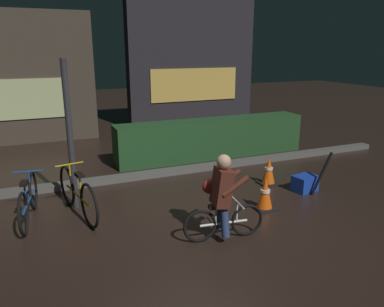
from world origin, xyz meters
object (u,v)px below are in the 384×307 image
(parked_bike_left_mid, at_px, (28,200))
(blue_crate, at_px, (305,183))
(traffic_cone_near, at_px, (265,194))
(parked_bike_center_left, at_px, (77,194))
(traffic_cone_far, at_px, (269,171))
(closed_umbrella, at_px, (322,174))
(street_post, at_px, (70,137))
(cyclist, at_px, (222,197))

(parked_bike_left_mid, relative_size, blue_crate, 3.60)
(parked_bike_left_mid, xyz_separation_m, traffic_cone_near, (3.64, -1.07, -0.07))
(parked_bike_center_left, height_order, blue_crate, parked_bike_center_left)
(traffic_cone_far, relative_size, closed_umbrella, 0.66)
(traffic_cone_far, xyz_separation_m, closed_umbrella, (0.58, -0.84, 0.13))
(street_post, bearing_deg, parked_bike_center_left, -88.82)
(parked_bike_center_left, bearing_deg, parked_bike_left_mid, 69.14)
(parked_bike_left_mid, height_order, parked_bike_center_left, parked_bike_center_left)
(parked_bike_center_left, distance_m, traffic_cone_near, 3.07)
(traffic_cone_far, bearing_deg, cyclist, -139.60)
(traffic_cone_near, xyz_separation_m, blue_crate, (1.16, 0.40, -0.12))
(street_post, bearing_deg, traffic_cone_far, -4.91)
(street_post, xyz_separation_m, cyclist, (1.78, -1.92, -0.60))
(cyclist, bearing_deg, traffic_cone_near, 35.75)
(street_post, distance_m, traffic_cone_near, 3.34)
(traffic_cone_far, height_order, blue_crate, traffic_cone_far)
(traffic_cone_far, bearing_deg, parked_bike_left_mid, 178.91)
(traffic_cone_near, xyz_separation_m, closed_umbrella, (1.32, 0.15, 0.13))
(parked_bike_center_left, xyz_separation_m, closed_umbrella, (4.23, -0.81, 0.04))
(street_post, xyz_separation_m, traffic_cone_near, (2.92, -1.30, -0.96))
(cyclist, bearing_deg, parked_bike_center_left, 145.73)
(traffic_cone_far, relative_size, cyclist, 0.45)
(closed_umbrella, bearing_deg, traffic_cone_far, 133.56)
(blue_crate, relative_size, cyclist, 0.35)
(traffic_cone_near, distance_m, cyclist, 1.35)
(traffic_cone_far, xyz_separation_m, cyclist, (-1.88, -1.60, 0.36))
(traffic_cone_far, bearing_deg, blue_crate, -54.34)
(traffic_cone_far, bearing_deg, parked_bike_center_left, -179.59)
(parked_bike_center_left, height_order, cyclist, cyclist)
(parked_bike_center_left, height_order, closed_umbrella, same)
(parked_bike_left_mid, bearing_deg, parked_bike_center_left, -89.99)
(street_post, height_order, traffic_cone_near, street_post)
(traffic_cone_near, height_order, blue_crate, traffic_cone_near)
(cyclist, distance_m, closed_umbrella, 2.59)
(closed_umbrella, bearing_deg, blue_crate, 131.14)
(parked_bike_left_mid, relative_size, parked_bike_center_left, 0.92)
(blue_crate, height_order, closed_umbrella, closed_umbrella)
(traffic_cone_near, relative_size, traffic_cone_far, 0.99)
(parked_bike_left_mid, xyz_separation_m, blue_crate, (4.80, -0.67, -0.18))
(street_post, xyz_separation_m, parked_bike_center_left, (0.01, -0.34, -0.87))
(traffic_cone_far, xyz_separation_m, blue_crate, (0.42, -0.59, -0.12))
(traffic_cone_far, relative_size, blue_crate, 1.28)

